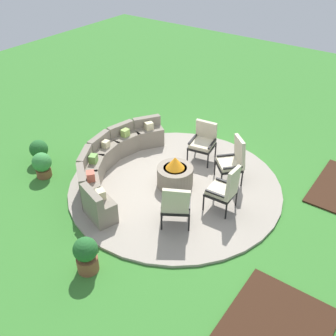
{
  "coord_description": "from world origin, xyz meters",
  "views": [
    {
      "loc": [
        -6.05,
        -4.15,
        5.59
      ],
      "look_at": [
        0.0,
        0.2,
        0.45
      ],
      "focal_mm": 41.83,
      "sensor_mm": 36.0,
      "label": 1
    }
  ],
  "objects": [
    {
      "name": "lounge_chair_back_right",
      "position": [
        1.35,
        0.07,
        0.59
      ],
      "size": [
        0.73,
        0.68,
        1.01
      ],
      "rotation": [
        0.0,
        0.0,
        8.03
      ],
      "color": "black",
      "rests_on": "patio_circle"
    },
    {
      "name": "potted_plant_2",
      "position": [
        -1.14,
        3.41,
        0.34
      ],
      "size": [
        0.46,
        0.46,
        0.62
      ],
      "color": "#A89E8E",
      "rests_on": "ground_plane"
    },
    {
      "name": "fire_pit",
      "position": [
        0.0,
        0.0,
        0.36
      ],
      "size": [
        0.84,
        0.84,
        0.76
      ],
      "color": "gray",
      "rests_on": "patio_circle"
    },
    {
      "name": "ground_plane",
      "position": [
        0.0,
        0.0,
        0.0
      ],
      "size": [
        24.0,
        24.0,
        0.0
      ],
      "primitive_type": "plane",
      "color": "#387A2D"
    },
    {
      "name": "lounge_chair_front_right",
      "position": [
        -0.12,
        -1.35,
        0.62
      ],
      "size": [
        0.59,
        0.6,
        1.11
      ],
      "rotation": [
        0.0,
        0.0,
        6.34
      ],
      "color": "black",
      "rests_on": "patio_circle"
    },
    {
      "name": "lounge_chair_back_left",
      "position": [
        0.94,
        -0.98,
        0.64
      ],
      "size": [
        0.78,
        0.8,
        1.14
      ],
      "rotation": [
        0.0,
        0.0,
        7.08
      ],
      "color": "black",
      "rests_on": "patio_circle"
    },
    {
      "name": "curved_stone_bench",
      "position": [
        -0.52,
        1.51,
        0.38
      ],
      "size": [
        3.69,
        2.02,
        0.76
      ],
      "color": "gray",
      "rests_on": "patio_circle"
    },
    {
      "name": "potted_plant_0",
      "position": [
        -2.97,
        -0.14,
        0.4
      ],
      "size": [
        0.45,
        0.45,
        0.74
      ],
      "color": "brown",
      "rests_on": "ground_plane"
    },
    {
      "name": "mulch_bed_left",
      "position": [
        -2.23,
        -3.41,
        0.02
      ],
      "size": [
        2.04,
        1.55,
        0.04
      ],
      "primitive_type": "cube",
      "color": "#382114",
      "rests_on": "ground_plane"
    },
    {
      "name": "lounge_chair_front_left",
      "position": [
        -1.1,
        -0.78,
        0.6
      ],
      "size": [
        0.79,
        0.81,
        1.04
      ],
      "rotation": [
        0.0,
        0.0,
        5.27
      ],
      "color": "black",
      "rests_on": "patio_circle"
    },
    {
      "name": "patio_circle",
      "position": [
        0.0,
        0.0,
        0.03
      ],
      "size": [
        4.95,
        4.95,
        0.06
      ],
      "primitive_type": "cylinder",
      "color": "#9E9384",
      "rests_on": "ground_plane"
    },
    {
      "name": "potted_plant_1",
      "position": [
        -1.51,
        2.84,
        0.34
      ],
      "size": [
        0.47,
        0.47,
        0.64
      ],
      "color": "brown",
      "rests_on": "ground_plane"
    }
  ]
}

